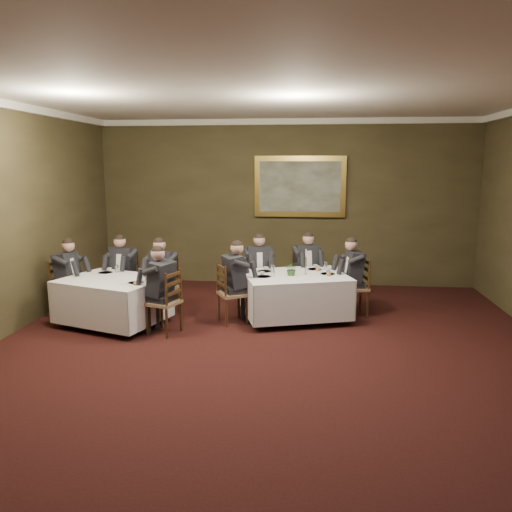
% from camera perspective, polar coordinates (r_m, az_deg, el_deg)
% --- Properties ---
extents(ground, '(10.00, 10.00, 0.00)m').
position_cam_1_polar(ground, '(6.27, 0.75, -13.77)').
color(ground, black).
rests_on(ground, ground).
extents(ceiling, '(8.00, 10.00, 0.10)m').
position_cam_1_polar(ceiling, '(5.79, 0.84, 19.69)').
color(ceiling, silver).
rests_on(ceiling, back_wall).
extents(back_wall, '(8.00, 0.10, 3.50)m').
position_cam_1_polar(back_wall, '(10.73, 3.36, 6.03)').
color(back_wall, '#362F1B').
rests_on(back_wall, ground).
extents(crown_molding, '(8.00, 10.00, 0.12)m').
position_cam_1_polar(crown_molding, '(5.78, 0.84, 19.10)').
color(crown_molding, white).
rests_on(crown_molding, back_wall).
extents(table_main, '(2.00, 1.73, 0.67)m').
position_cam_1_polar(table_main, '(8.40, 4.48, -4.21)').
color(table_main, black).
rests_on(table_main, ground).
extents(table_second, '(1.88, 1.64, 0.67)m').
position_cam_1_polar(table_second, '(8.39, -16.02, -4.61)').
color(table_second, black).
rests_on(table_second, ground).
extents(chair_main_backleft, '(0.53, 0.52, 1.00)m').
position_cam_1_polar(chair_main_backleft, '(9.16, 0.27, -4.02)').
color(chair_main_backleft, olive).
rests_on(chair_main_backleft, ground).
extents(diner_main_backleft, '(0.51, 0.57, 1.35)m').
position_cam_1_polar(diner_main_backleft, '(9.09, 0.28, -2.64)').
color(diner_main_backleft, black).
rests_on(diner_main_backleft, chair_main_backleft).
extents(chair_main_backright, '(0.56, 0.54, 1.00)m').
position_cam_1_polar(chair_main_backright, '(9.37, 5.70, -3.73)').
color(chair_main_backright, olive).
rests_on(chair_main_backright, ground).
extents(diner_main_backright, '(0.54, 0.59, 1.35)m').
position_cam_1_polar(diner_main_backright, '(9.31, 5.75, -2.39)').
color(diner_main_backright, black).
rests_on(diner_main_backright, chair_main_backright).
extents(chair_main_endleft, '(0.58, 0.59, 1.00)m').
position_cam_1_polar(chair_main_endleft, '(8.23, -2.74, -5.70)').
color(chair_main_endleft, olive).
rests_on(chair_main_endleft, ground).
extents(diner_main_endleft, '(0.61, 0.58, 1.35)m').
position_cam_1_polar(diner_main_endleft, '(8.17, -2.68, -4.15)').
color(diner_main_endleft, black).
rests_on(diner_main_endleft, chair_main_endleft).
extents(chair_main_endright, '(0.51, 0.52, 1.00)m').
position_cam_1_polar(chair_main_endright, '(8.79, 11.20, -4.85)').
color(chair_main_endright, olive).
rests_on(chair_main_endright, ground).
extents(diner_main_endright, '(0.56, 0.50, 1.35)m').
position_cam_1_polar(diner_main_endright, '(8.73, 11.18, -3.40)').
color(diner_main_endright, black).
rests_on(diner_main_endright, chair_main_endright).
extents(chair_sec_backleft, '(0.51, 0.50, 1.00)m').
position_cam_1_polar(chair_sec_backleft, '(9.30, -14.72, -4.15)').
color(chair_sec_backleft, olive).
rests_on(chair_sec_backleft, ground).
extents(diner_sec_backleft, '(0.48, 0.55, 1.35)m').
position_cam_1_polar(diner_sec_backleft, '(9.23, -14.83, -2.80)').
color(diner_sec_backleft, black).
rests_on(diner_sec_backleft, chair_sec_backleft).
extents(chair_sec_backright, '(0.53, 0.52, 1.00)m').
position_cam_1_polar(chair_sec_backright, '(8.80, -10.44, -4.80)').
color(chair_sec_backright, olive).
rests_on(chair_sec_backright, ground).
extents(diner_sec_backright, '(0.51, 0.57, 1.35)m').
position_cam_1_polar(diner_sec_backright, '(8.73, -10.53, -3.38)').
color(diner_sec_backright, black).
rests_on(diner_sec_backright, chair_sec_backright).
extents(chair_sec_endright, '(0.54, 0.55, 1.00)m').
position_cam_1_polar(chair_sec_endright, '(7.84, -10.38, -6.69)').
color(chair_sec_endright, olive).
rests_on(chair_sec_endright, ground).
extents(diner_sec_endright, '(0.58, 0.54, 1.35)m').
position_cam_1_polar(diner_sec_endright, '(7.78, -10.50, -5.07)').
color(diner_sec_endright, black).
rests_on(diner_sec_endright, chair_sec_endright).
extents(chair_sec_endleft, '(0.47, 0.48, 1.00)m').
position_cam_1_polar(chair_sec_endleft, '(9.10, -20.77, -4.81)').
color(chair_sec_endleft, olive).
rests_on(chair_sec_endleft, ground).
extents(diner_sec_endleft, '(0.52, 0.45, 1.35)m').
position_cam_1_polar(diner_sec_endleft, '(9.04, -20.80, -3.42)').
color(diner_sec_endleft, black).
rests_on(diner_sec_endleft, chair_sec_endleft).
extents(centerpiece, '(0.25, 0.22, 0.25)m').
position_cam_1_polar(centerpiece, '(8.23, 4.11, -1.38)').
color(centerpiece, '#2D5926').
rests_on(centerpiece, table_main).
extents(candlestick, '(0.06, 0.06, 0.44)m').
position_cam_1_polar(candlestick, '(8.33, 5.71, -0.99)').
color(candlestick, gold).
rests_on(candlestick, table_main).
extents(place_setting_table_main, '(0.33, 0.31, 0.14)m').
position_cam_1_polar(place_setting_table_main, '(8.57, 1.32, -1.51)').
color(place_setting_table_main, white).
rests_on(place_setting_table_main, table_main).
extents(place_setting_table_second, '(0.33, 0.31, 0.14)m').
position_cam_1_polar(place_setting_table_second, '(8.83, -16.45, -1.59)').
color(place_setting_table_second, white).
rests_on(place_setting_table_second, table_second).
extents(painting, '(1.91, 0.09, 1.28)m').
position_cam_1_polar(painting, '(10.64, 5.04, 7.90)').
color(painting, gold).
rests_on(painting, back_wall).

